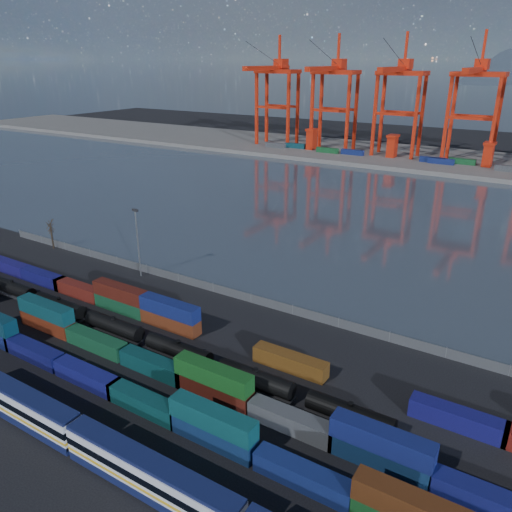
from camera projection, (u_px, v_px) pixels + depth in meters
The scene contains 14 objects.
ground at pixel (162, 366), 84.07m from camera, with size 700.00×700.00×0.00m, color black.
harbor_water at pixel (374, 214), 166.91m from camera, with size 700.00×700.00×0.00m, color #313C48.
far_quay at pixel (446, 161), 249.39m from camera, with size 700.00×70.00×2.00m, color #514F4C.
passenger_train at pixel (150, 477), 58.34m from camera, with size 77.41×3.14×5.38m.
container_row_south at pixel (69, 364), 80.79m from camera, with size 141.25×2.63×5.60m.
container_row_mid at pixel (154, 361), 81.52m from camera, with size 142.49×2.67×5.68m.
container_row_north at pixel (226, 336), 89.04m from camera, with size 141.81×2.67×5.68m.
tanker_string at pixel (86, 316), 96.30m from camera, with size 121.71×2.84×4.06m.
waterfront_fence at pixel (251, 298), 105.79m from camera, with size 160.12×0.12×2.20m.
bare_tree at pixel (52, 234), 134.96m from camera, with size 2.13×2.21×8.43m.
yard_light_mast at pixel (138, 239), 115.93m from camera, with size 1.60×0.40×16.60m.
gantry_cranes at pixel (437, 84), 234.56m from camera, with size 198.35×44.84×60.72m.
quay_containers at pixel (417, 159), 242.49m from camera, with size 172.58×10.99×2.60m.
straddle_carriers at pixel (438, 149), 240.23m from camera, with size 140.00×7.00×11.10m.
Camera 1 is at (51.23, -52.11, 48.24)m, focal length 35.00 mm.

